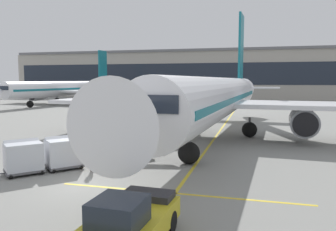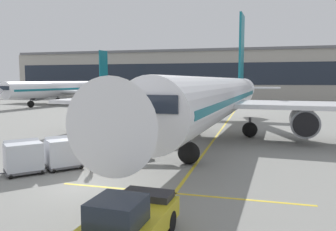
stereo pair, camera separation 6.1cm
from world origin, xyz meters
name	(u,v)px [view 1 (the left image)]	position (x,y,z in m)	size (l,w,h in m)	color
ground_plane	(83,186)	(0.00, 0.00, 0.00)	(600.00, 600.00, 0.00)	gray
parked_airplane	(219,98)	(4.94, 16.30, 3.59)	(32.93, 42.39, 14.24)	white
belt_loader	(130,146)	(0.15, 6.03, 0.88)	(4.35, 4.82, 3.13)	#A3A8B2
baggage_cart_lead	(63,152)	(-2.79, 2.73, 1.00)	(2.53, 2.56, 1.91)	#515156
baggage_cart_second	(23,156)	(-4.33, 1.13, 1.00)	(2.53, 2.56, 1.91)	#515156
pushback_tug	(129,223)	(4.48, -5.26, 0.83)	(2.31, 4.50, 1.83)	gold
ground_crew_by_loader	(92,142)	(-2.76, 6.30, 1.00)	(0.56, 0.31, 1.74)	black
ground_crew_by_carts	(92,154)	(-0.87, 2.64, 1.00)	(0.27, 0.57, 1.74)	#514C42
ground_crew_marshaller	(111,147)	(-0.71, 4.98, 1.00)	(0.53, 0.38, 1.74)	black
safety_cone_engine_keepout	(135,130)	(-3.27, 16.38, 0.32)	(0.57, 0.57, 0.65)	black
apron_guidance_line_lead_in	(215,138)	(4.69, 15.52, 0.00)	(0.20, 110.00, 0.01)	yellow
apron_guidance_line_stop_bar	(179,194)	(4.89, 0.08, 0.00)	(12.00, 0.20, 0.01)	yellow
terminal_building	(241,74)	(3.73, 87.57, 6.98)	(141.14, 16.58, 14.06)	#A8A399
distant_airplane	(63,89)	(-32.50, 50.47, 3.31)	(29.58, 37.69, 12.80)	white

